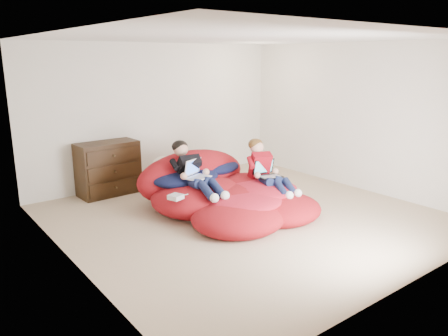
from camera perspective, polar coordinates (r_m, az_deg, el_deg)
room_shell at (r=6.32m, az=2.95°, el=-4.46°), size 5.10×5.10×2.77m
dresser at (r=7.54m, az=-14.88°, el=-0.05°), size 1.01×0.58×0.89m
beanbag_pile at (r=6.58m, az=0.05°, el=-3.36°), size 2.26×2.41×0.90m
cream_pillow at (r=6.85m, az=-7.75°, el=0.38°), size 0.46×0.29×0.29m
older_boy at (r=6.37m, az=-4.21°, el=-0.09°), size 0.36×1.17×0.69m
younger_boy at (r=6.61m, az=5.48°, el=0.14°), size 0.42×1.00×0.75m
laptop_white at (r=6.29m, az=-3.69°, el=-0.62°), size 0.41×0.39×0.25m
laptop_black at (r=6.60m, az=5.66°, el=-0.53°), size 0.38×0.37×0.25m
power_adapter at (r=5.93m, az=-6.33°, el=-3.77°), size 0.21×0.21×0.06m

